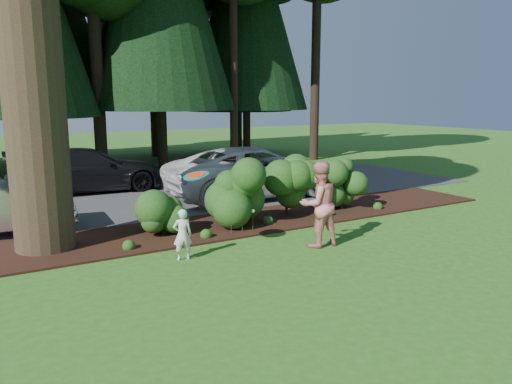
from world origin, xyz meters
TOP-DOWN VIEW (x-y plane):
  - ground at (0.00, 0.00)m, footprint 80.00×80.00m
  - mulch_bed at (0.00, 3.25)m, footprint 16.00×2.50m
  - driveway at (0.00, 7.50)m, footprint 22.00×6.00m
  - shrub_row at (0.77, 3.14)m, footprint 6.53×1.60m
  - lily_cluster at (-0.30, 2.40)m, footprint 0.69×0.09m
  - car_white_suv at (2.23, 6.11)m, footprint 5.90×2.78m
  - car_dark_suv at (-2.32, 9.80)m, footprint 5.31×2.37m
  - child at (-2.30, 1.28)m, footprint 0.43×0.32m
  - adult at (0.65, 0.65)m, footprint 0.96×0.77m
  - frisbee at (-2.02, 1.17)m, footprint 0.53×0.53m

SIDE VIEW (x-z plane):
  - ground at x=0.00m, z-range 0.00..0.00m
  - driveway at x=0.00m, z-range 0.00..0.03m
  - mulch_bed at x=0.00m, z-range 0.00..0.05m
  - lily_cluster at x=-0.30m, z-range 0.21..0.78m
  - child at x=-2.30m, z-range 0.00..1.06m
  - car_dark_suv at x=-2.32m, z-range 0.03..1.54m
  - shrub_row at x=0.77m, z-range 0.00..1.61m
  - car_white_suv at x=2.23m, z-range 0.03..1.66m
  - adult at x=0.65m, z-range 0.00..1.89m
  - frisbee at x=-2.02m, z-range 1.65..1.80m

